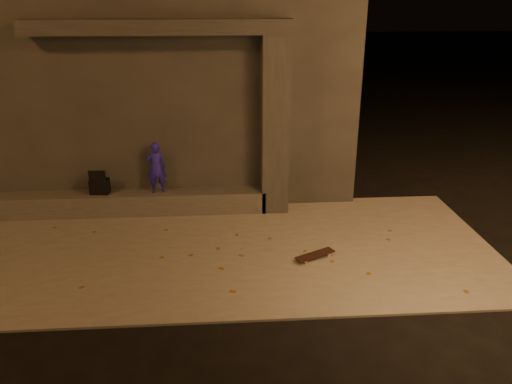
{
  "coord_description": "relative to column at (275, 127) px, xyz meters",
  "views": [
    {
      "loc": [
        0.62,
        -6.09,
        4.32
      ],
      "look_at": [
        1.19,
        2.0,
        1.12
      ],
      "focal_mm": 35.0,
      "sensor_mm": 36.0,
      "label": 1
    }
  ],
  "objects": [
    {
      "name": "column",
      "position": [
        0.0,
        0.0,
        0.0
      ],
      "size": [
        0.55,
        0.55,
        3.6
      ],
      "primitive_type": "cube",
      "color": "#363331",
      "rests_on": "sidewalk"
    },
    {
      "name": "sidewalk",
      "position": [
        -1.7,
        -1.75,
        -1.82
      ],
      "size": [
        11.0,
        4.4,
        0.04
      ],
      "primitive_type": "cube",
      "color": "slate",
      "rests_on": "ground"
    },
    {
      "name": "skateboarder",
      "position": [
        -2.45,
        0.0,
        -0.81
      ],
      "size": [
        0.43,
        0.32,
        1.08
      ],
      "primitive_type": "imported",
      "rotation": [
        0.0,
        0.0,
        3.3
      ],
      "color": "#291CB9",
      "rests_on": "ledge"
    },
    {
      "name": "building",
      "position": [
        -2.7,
        2.74,
        0.77
      ],
      "size": [
        9.0,
        5.1,
        5.22
      ],
      "color": "#363331",
      "rests_on": "ground"
    },
    {
      "name": "ground",
      "position": [
        -1.7,
        -3.75,
        -1.84
      ],
      "size": [
        120.0,
        120.0,
        0.0
      ],
      "primitive_type": "plane",
      "color": "black",
      "rests_on": "ground"
    },
    {
      "name": "canopy",
      "position": [
        -2.2,
        0.05,
        1.94
      ],
      "size": [
        5.0,
        0.7,
        0.28
      ],
      "primitive_type": "cube",
      "color": "#363331",
      "rests_on": "column"
    },
    {
      "name": "skateboard",
      "position": [
        0.49,
        -2.25,
        -1.73
      ],
      "size": [
        0.76,
        0.52,
        0.08
      ],
      "rotation": [
        0.0,
        0.0,
        0.48
      ],
      "color": "black",
      "rests_on": "sidewalk"
    },
    {
      "name": "backpack",
      "position": [
        -3.63,
        -0.0,
        -1.17
      ],
      "size": [
        0.39,
        0.27,
        0.53
      ],
      "rotation": [
        0.0,
        0.0,
        -0.07
      ],
      "color": "black",
      "rests_on": "ledge"
    },
    {
      "name": "ledge",
      "position": [
        -3.2,
        0.0,
        -1.58
      ],
      "size": [
        6.0,
        0.55,
        0.45
      ],
      "primitive_type": "cube",
      "color": "#4C4945",
      "rests_on": "sidewalk"
    }
  ]
}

